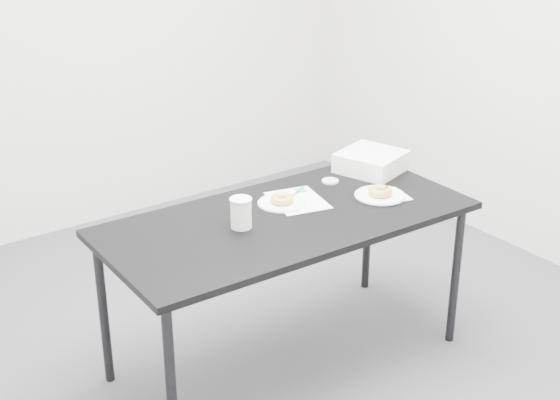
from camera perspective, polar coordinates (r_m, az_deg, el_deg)
floor at (r=4.03m, az=-1.04°, el=-11.01°), size 4.00×4.00×0.00m
wall_back at (r=5.19m, az=-14.24°, el=12.35°), size 4.00×0.02×2.70m
wall_right at (r=4.85m, az=18.97°, el=11.10°), size 0.02×4.00×2.70m
table at (r=3.61m, az=0.52°, el=-2.01°), size 1.74×0.85×0.79m
scorecard at (r=3.75m, az=1.30°, el=-0.02°), size 0.30×0.35×0.00m
logo_patch at (r=3.86m, az=1.48°, el=0.72°), size 0.06×0.06×0.00m
pen at (r=3.84m, az=1.33°, el=0.65°), size 0.13×0.08×0.01m
napkin at (r=3.84m, az=7.97°, el=0.30°), size 0.21×0.21×0.00m
plate_near at (r=3.82m, az=7.33°, el=0.33°), size 0.25×0.25×0.01m
donut_near at (r=3.81m, az=7.34°, el=0.64°), size 0.15×0.15×0.04m
plate_far at (r=3.72m, az=0.14°, el=-0.22°), size 0.23×0.23×0.01m
donut_far at (r=3.71m, az=0.14°, el=0.08°), size 0.14×0.14×0.04m
coffee_cup at (r=3.45m, az=-2.87°, el=-0.94°), size 0.09×0.09×0.14m
cup_lid at (r=3.98m, az=3.69°, el=1.39°), size 0.09×0.09×0.01m
bakery_box at (r=4.13m, az=6.70°, el=2.82°), size 0.38×0.38×0.10m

